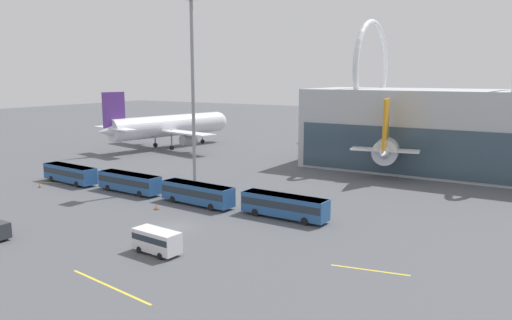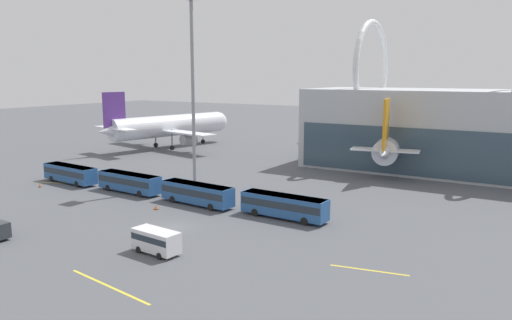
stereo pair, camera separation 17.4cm
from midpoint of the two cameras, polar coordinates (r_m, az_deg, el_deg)
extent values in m
plane|color=#515459|center=(61.20, -9.36, -7.58)|extent=(440.00, 440.00, 0.00)
torus|color=white|center=(103.38, 13.10, 10.18)|extent=(1.10, 18.94, 18.94)
cylinder|color=silver|center=(126.36, -9.80, 3.89)|extent=(11.76, 32.49, 5.24)
sphere|color=silver|center=(136.51, -4.39, 4.42)|extent=(5.13, 5.13, 5.13)
cone|color=silver|center=(117.53, -16.08, 3.22)|extent=(6.32, 7.92, 4.98)
cube|color=silver|center=(125.30, -10.51, 3.40)|extent=(35.24, 11.30, 0.35)
cylinder|color=gray|center=(133.51, -12.98, 3.04)|extent=(3.19, 4.07, 2.49)
cylinder|color=gray|center=(117.71, -7.66, 2.34)|extent=(3.19, 4.07, 2.49)
cube|color=#5B338C|center=(117.52, -15.86, 5.55)|extent=(1.54, 5.50, 7.92)
cube|color=silver|center=(117.87, -15.77, 3.51)|extent=(13.98, 5.94, 0.28)
cylinder|color=gray|center=(133.33, -6.06, 3.08)|extent=(0.36, 0.36, 4.48)
cylinder|color=black|center=(133.61, -6.04, 2.13)|extent=(0.67, 1.17, 1.10)
cylinder|color=gray|center=(128.26, -11.38, 2.68)|extent=(0.36, 0.36, 4.48)
cylinder|color=black|center=(128.55, -11.35, 1.69)|extent=(0.67, 1.17, 1.10)
cylinder|color=gray|center=(122.80, -9.54, 2.43)|extent=(0.36, 0.36, 4.48)
cylinder|color=black|center=(123.09, -9.52, 1.40)|extent=(0.67, 1.17, 1.10)
cylinder|color=silver|center=(102.91, 15.52, 1.99)|extent=(9.93, 31.06, 4.40)
sphere|color=silver|center=(118.12, 16.27, 2.91)|extent=(4.32, 4.32, 4.32)
cone|color=silver|center=(87.75, 14.51, 0.76)|extent=(5.34, 7.40, 4.18)
cube|color=silver|center=(101.16, 15.39, 1.43)|extent=(38.02, 10.43, 0.35)
cylinder|color=gray|center=(102.93, 9.46, 0.97)|extent=(3.06, 4.25, 2.40)
cylinder|color=gray|center=(100.91, 21.37, 0.26)|extent=(3.06, 4.25, 2.40)
cube|color=orange|center=(87.89, 14.70, 4.01)|extent=(1.48, 5.97, 8.56)
cube|color=silver|center=(88.42, 14.58, 1.11)|extent=(11.84, 5.23, 0.28)
cylinder|color=gray|center=(113.41, 15.99, 1.44)|extent=(0.36, 0.36, 3.88)
cylinder|color=black|center=(113.69, 15.94, 0.48)|extent=(0.64, 1.16, 1.10)
cylinder|color=gray|center=(101.70, 13.75, 0.63)|extent=(0.36, 0.36, 3.88)
cylinder|color=black|center=(102.02, 13.70, -0.45)|extent=(0.64, 1.16, 1.10)
cylinder|color=gray|center=(101.16, 16.96, 0.43)|extent=(0.36, 0.36, 3.88)
cylinder|color=black|center=(101.48, 16.91, -0.65)|extent=(0.64, 1.16, 1.10)
cube|color=#285693|center=(89.67, -20.43, -1.42)|extent=(11.84, 3.60, 2.63)
cube|color=#232D38|center=(89.63, -20.44, -1.26)|extent=(11.61, 3.61, 0.92)
cube|color=silver|center=(89.45, -20.48, -0.63)|extent=(11.48, 3.50, 0.12)
cylinder|color=black|center=(87.60, -18.44, -2.36)|extent=(1.02, 0.39, 1.00)
cylinder|color=black|center=(86.29, -19.74, -2.61)|extent=(1.02, 0.39, 1.00)
cylinder|color=black|center=(93.53, -20.99, -1.76)|extent=(1.02, 0.39, 1.00)
cylinder|color=black|center=(92.29, -22.24, -1.99)|extent=(1.02, 0.39, 1.00)
cube|color=#285693|center=(79.74, -14.22, -2.43)|extent=(11.79, 3.27, 2.63)
cube|color=#232D38|center=(79.68, -14.23, -2.25)|extent=(11.56, 3.29, 0.92)
cube|color=silver|center=(79.49, -14.26, -1.55)|extent=(11.43, 3.17, 0.12)
cylinder|color=black|center=(78.15, -11.77, -3.48)|extent=(1.02, 0.36, 1.00)
cylinder|color=black|center=(76.57, -13.08, -3.80)|extent=(1.02, 0.36, 1.00)
cylinder|color=black|center=(83.45, -15.20, -2.78)|extent=(1.02, 0.36, 1.00)
cylinder|color=black|center=(81.97, -16.48, -3.06)|extent=(1.02, 0.36, 1.00)
cube|color=#285693|center=(70.52, -6.68, -3.77)|extent=(11.83, 3.55, 2.63)
cube|color=#232D38|center=(70.46, -6.69, -3.57)|extent=(11.60, 3.56, 0.92)
cube|color=silver|center=(70.24, -6.70, -2.78)|extent=(11.47, 3.44, 0.12)
cylinder|color=black|center=(69.35, -3.79, -4.97)|extent=(1.02, 0.38, 1.00)
cylinder|color=black|center=(67.59, -5.10, -5.38)|extent=(1.02, 0.38, 1.00)
cylinder|color=black|center=(74.07, -8.09, -4.10)|extent=(1.02, 0.38, 1.00)
cylinder|color=black|center=(72.43, -9.42, -4.45)|extent=(1.02, 0.38, 1.00)
cube|color=#285693|center=(63.63, 3.29, -5.21)|extent=(11.74, 3.02, 2.63)
cube|color=#232D38|center=(63.56, 3.29, -4.98)|extent=(11.51, 3.04, 0.92)
cube|color=silver|center=(63.32, 3.30, -4.11)|extent=(11.39, 2.93, 0.12)
cylinder|color=black|center=(63.30, 6.67, -6.45)|extent=(1.01, 0.34, 1.00)
cylinder|color=black|center=(61.25, 5.65, -6.99)|extent=(1.01, 0.34, 1.00)
cylinder|color=black|center=(66.74, 1.11, -5.54)|extent=(1.01, 0.34, 1.00)
cylinder|color=black|center=(64.80, -0.03, -6.00)|extent=(1.01, 0.34, 1.00)
cube|color=silver|center=(52.49, -11.25, -9.01)|extent=(5.48, 2.59, 2.15)
cube|color=#232D38|center=(52.38, -11.26, -8.65)|extent=(5.32, 2.60, 0.65)
cylinder|color=black|center=(53.31, -13.15, -9.94)|extent=(0.72, 0.28, 0.70)
cylinder|color=black|center=(54.54, -11.52, -9.43)|extent=(0.72, 0.28, 0.70)
cylinder|color=black|center=(51.12, -10.88, -10.73)|extent=(0.72, 0.28, 0.70)
cylinder|color=black|center=(52.40, -9.24, -10.16)|extent=(0.72, 0.28, 0.70)
cylinder|color=black|center=(62.85, -26.57, -7.70)|extent=(0.71, 0.24, 0.70)
cylinder|color=gray|center=(81.52, -7.15, 7.40)|extent=(0.55, 0.55, 29.75)
cube|color=yellow|center=(46.24, -16.36, -13.68)|extent=(11.13, 1.79, 0.01)
cube|color=yellow|center=(90.43, -21.26, -2.48)|extent=(9.58, 3.67, 0.01)
cube|color=yellow|center=(48.96, 12.89, -12.18)|extent=(7.25, 1.58, 0.01)
cube|color=black|center=(69.35, -11.28, -5.56)|extent=(0.62, 0.62, 0.02)
cone|color=#EA5914|center=(69.26, -11.29, -5.30)|extent=(0.46, 0.46, 0.63)
cube|color=black|center=(88.49, -23.40, -2.86)|extent=(0.47, 0.47, 0.02)
cone|color=#EA5914|center=(88.43, -23.41, -2.65)|extent=(0.35, 0.35, 0.65)
camera|label=1|loc=(0.09, -89.94, 0.01)|focal=35.00mm
camera|label=2|loc=(0.09, 90.06, -0.01)|focal=35.00mm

